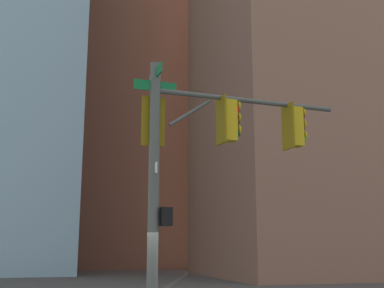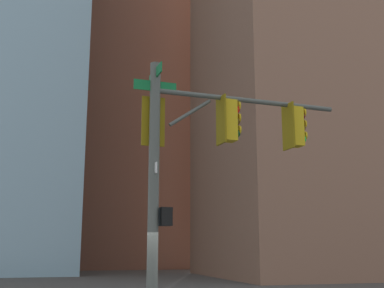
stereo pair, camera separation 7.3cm
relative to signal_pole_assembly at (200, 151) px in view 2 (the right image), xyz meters
name	(u,v)px [view 2 (the right image)]	position (x,y,z in m)	size (l,w,h in m)	color
signal_pole_assembly	(200,151)	(0.00, 0.00, 0.00)	(5.25, 1.13, 6.37)	#4C514C
building_brick_nearside	(352,5)	(21.94, 24.73, 19.31)	(26.20, 15.38, 47.37)	#845B47
building_brick_midblock	(100,97)	(1.62, 47.23, 15.69)	(19.60, 14.94, 40.13)	brown
building_brick_farside	(322,113)	(30.68, 45.36, 15.34)	(19.08, 16.06, 39.43)	brown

